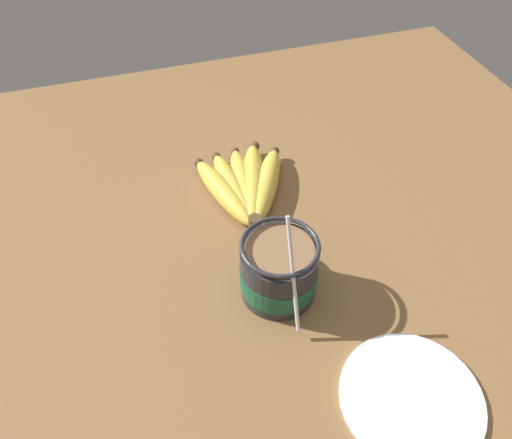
{
  "coord_description": "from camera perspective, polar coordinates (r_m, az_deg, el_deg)",
  "views": [
    {
      "loc": [
        -41.25,
        17.8,
        59.5
      ],
      "look_at": [
        6.6,
        2.72,
        7.23
      ],
      "focal_mm": 35.0,
      "sensor_mm": 36.0,
      "label": 1
    }
  ],
  "objects": [
    {
      "name": "coffee_mug",
      "position": [
        0.66,
        2.59,
        -5.8
      ],
      "size": [
        16.6,
        10.42,
        16.43
      ],
      "color": "#28282D",
      "rests_on": "table"
    },
    {
      "name": "small_plate",
      "position": [
        0.64,
        17.31,
        -18.88
      ],
      "size": [
        16.78,
        16.78,
        0.6
      ],
      "color": "white",
      "rests_on": "table"
    },
    {
      "name": "table",
      "position": [
        0.73,
        3.6,
        -6.19
      ],
      "size": [
        122.15,
        122.15,
        3.04
      ],
      "color": "brown",
      "rests_on": "ground"
    },
    {
      "name": "banana_bunch",
      "position": [
        0.81,
        -1.2,
        3.85
      ],
      "size": [
        20.9,
        16.67,
        4.23
      ],
      "color": "#4C381E",
      "rests_on": "table"
    }
  ]
}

